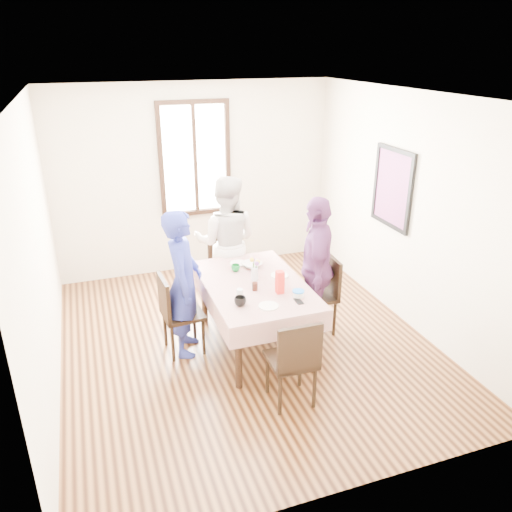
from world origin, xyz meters
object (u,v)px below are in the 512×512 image
at_px(chair_far, 228,271).
at_px(person_far, 228,243).
at_px(dining_table, 255,314).
at_px(chair_left, 183,314).
at_px(person_right, 316,267).
at_px(person_left, 183,284).
at_px(chair_right, 316,296).
at_px(chair_near, 291,359).

relative_size(chair_far, person_far, 0.53).
relative_size(dining_table, person_far, 0.89).
height_order(chair_left, person_right, person_right).
distance_m(dining_table, person_right, 0.88).
distance_m(dining_table, person_left, 0.88).
bearing_deg(chair_left, person_right, 82.57).
height_order(dining_table, person_left, person_left).
height_order(dining_table, chair_right, chair_right).
bearing_deg(chair_right, dining_table, 96.50).
height_order(chair_right, person_right, person_right).
relative_size(chair_near, person_far, 0.53).
relative_size(dining_table, chair_right, 1.66).
bearing_deg(person_left, chair_far, -23.58).
bearing_deg(person_far, person_right, 150.83).
height_order(chair_right, chair_far, same).
relative_size(person_left, person_right, 0.98).
distance_m(chair_far, person_right, 1.30).
height_order(chair_near, person_left, person_left).
xyz_separation_m(chair_near, person_far, (0.00, 2.05, 0.40)).
bearing_deg(chair_left, chair_far, 135.28).
xyz_separation_m(chair_left, chair_near, (0.77, -1.18, 0.00)).
bearing_deg(chair_near, chair_left, 124.15).
height_order(chair_left, chair_near, same).
height_order(chair_left, person_far, person_far).
bearing_deg(person_left, person_far, -24.18).
height_order(chair_near, person_right, person_right).
relative_size(chair_left, chair_near, 1.00).
relative_size(chair_far, person_right, 0.55).
bearing_deg(chair_near, person_left, 123.44).
xyz_separation_m(chair_right, person_right, (-0.02, -0.00, 0.37)).
bearing_deg(chair_right, person_far, 41.55).
xyz_separation_m(chair_left, chair_right, (1.55, -0.09, 0.00)).
bearing_deg(person_right, chair_far, -118.13).
distance_m(chair_far, person_far, 0.40).
height_order(person_left, person_far, person_far).
bearing_deg(chair_far, chair_right, 128.35).
xyz_separation_m(dining_table, person_right, (0.75, 0.05, 0.45)).
bearing_deg(chair_far, person_right, 127.60).
relative_size(chair_left, chair_far, 1.00).
distance_m(chair_right, person_right, 0.37).
bearing_deg(chair_near, chair_far, 90.87).
distance_m(person_left, person_right, 1.51).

